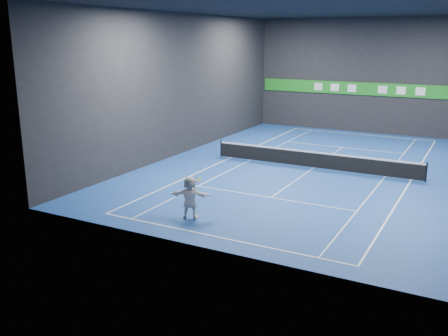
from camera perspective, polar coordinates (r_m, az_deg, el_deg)
The scene contains 19 objects.
ground at distance 29.89m, azimuth 10.18°, elevation 0.01°, with size 26.00×26.00×0.00m, color #1A4191.
ceiling at distance 28.99m, azimuth 11.01°, elevation 17.49°, with size 26.00×26.00×0.00m, color black.
wall_back at distance 41.63m, azimuth 16.16°, elevation 10.05°, with size 18.00×0.10×9.00m, color black.
wall_front at distance 17.27m, azimuth -2.81°, elevation 4.80°, with size 18.00×0.10×9.00m, color black.
wall_left at distance 32.94m, azimuth -4.69°, elevation 9.49°, with size 0.10×26.00×9.00m, color black.
baseline_near at distance 19.46m, azimuth -0.95°, elevation -7.84°, with size 10.98×0.08×0.01m, color white.
baseline_far at distance 41.12m, azimuth 15.38°, elevation 3.72°, with size 10.98×0.08×0.01m, color white.
sideline_doubles_left at distance 31.94m, azimuth 0.79°, elevation 1.19°, with size 0.08×23.78×0.01m, color white.
sideline_doubles_right at distance 28.77m, azimuth 20.61°, elevation -1.29°, with size 0.08×23.78×0.01m, color white.
sideline_singles_left at distance 31.34m, azimuth 3.03°, elevation 0.91°, with size 0.06×23.78×0.01m, color white.
sideline_singles_right at distance 28.96m, azimuth 17.92°, elevation -0.96°, with size 0.06×23.78×0.01m, color white.
service_line_near at distance 24.11m, azimuth 5.40°, elevation -3.39°, with size 8.23×0.06×0.01m, color white.
service_line_far at distance 35.89m, azimuth 13.38°, elevation 2.30°, with size 8.23×0.06×0.01m, color white.
center_service_line at distance 29.89m, azimuth 10.18°, elevation 0.02°, with size 0.06×12.80×0.01m, color white.
player at distance 21.13m, azimuth -3.90°, elevation -3.36°, with size 1.72×0.55×1.85m, color white.
tennis_ball at distance 20.60m, azimuth -4.31°, elevation 2.45°, with size 0.06×0.06×0.06m, color #C3F729.
tennis_net at distance 29.76m, azimuth 10.22°, elevation 1.01°, with size 12.50×0.10×1.07m.
sponsor_banner at distance 41.65m, azimuth 16.04°, elevation 8.68°, with size 17.64×0.11×1.00m.
tennis_racket at distance 20.80m, azimuth -3.18°, elevation -1.47°, with size 0.54×0.41×0.55m.
Camera 1 is at (8.75, -27.59, 7.47)m, focal length 40.00 mm.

